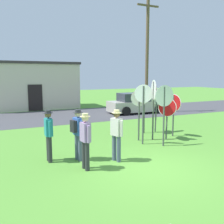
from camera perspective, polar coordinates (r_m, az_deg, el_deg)
ground_plane at (r=8.16m, az=8.62°, el=-12.45°), size 80.00×80.00×0.00m
street_asphalt at (r=18.22m, az=-11.40°, el=-0.92°), size 60.00×6.40×0.01m
building_background at (r=22.99m, az=-17.48°, el=5.67°), size 7.66×3.84×3.92m
utility_pole at (r=19.93m, az=7.81°, el=12.70°), size 1.80×0.24×8.49m
parked_car_on_street at (r=19.45m, az=5.38°, el=1.82°), size 4.38×2.18×1.51m
stop_sign_low_front at (r=10.44m, az=11.51°, el=1.70°), size 0.85×0.11×2.47m
stop_sign_center_cluster at (r=11.57m, az=12.14°, el=0.12°), size 0.52×0.70×1.87m
stop_sign_tallest at (r=12.26m, az=13.52°, el=0.94°), size 0.22×0.79×1.98m
stop_sign_far_back at (r=11.19m, az=6.04°, el=1.31°), size 0.63×0.37×2.24m
stop_sign_nearest at (r=10.56m, az=6.97°, el=1.84°), size 0.55×0.53×2.49m
stop_sign_leaning_right at (r=11.35m, az=9.22°, el=2.98°), size 0.31×0.81×2.65m
stop_sign_rear_left at (r=12.62m, az=7.16°, el=2.72°), size 0.53×0.73×2.40m
stop_sign_rear_right at (r=12.95m, az=9.81°, el=2.10°), size 0.77×0.23×2.20m
person_in_blue at (r=8.51m, az=1.00°, el=-4.55°), size 0.32×0.55×1.74m
person_in_teal at (r=8.66m, az=-7.64°, el=-4.23°), size 0.42×0.56×1.74m
person_near_signs at (r=8.73m, az=-13.90°, el=-4.48°), size 0.32×0.57×1.74m
person_in_dark_shirt at (r=7.81m, az=-5.93°, el=-5.78°), size 0.31×0.57×1.74m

